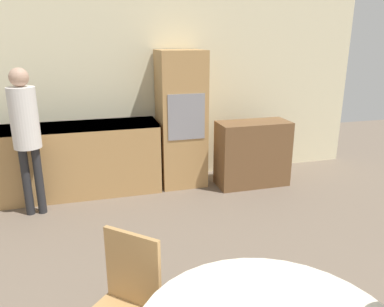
% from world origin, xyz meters
% --- Properties ---
extents(wall_back, '(6.41, 0.05, 2.60)m').
position_xyz_m(wall_back, '(0.00, 5.57, 1.30)').
color(wall_back, beige).
rests_on(wall_back, ground_plane).
extents(kitchen_counter, '(2.39, 0.60, 0.94)m').
position_xyz_m(kitchen_counter, '(-1.16, 5.23, 0.48)').
color(kitchen_counter, tan).
rests_on(kitchen_counter, ground_plane).
extents(oven_unit, '(0.62, 0.59, 1.85)m').
position_xyz_m(oven_unit, '(0.38, 5.24, 0.93)').
color(oven_unit, tan).
rests_on(oven_unit, ground_plane).
extents(sideboard, '(0.99, 0.45, 0.91)m').
position_xyz_m(sideboard, '(1.32, 4.91, 0.45)').
color(sideboard, brown).
rests_on(sideboard, ground_plane).
extents(chair_far_left, '(0.57, 0.57, 0.94)m').
position_xyz_m(chair_far_left, '(-0.73, 2.20, 0.53)').
color(chair_far_left, tan).
rests_on(chair_far_left, ground_plane).
extents(person_standing, '(0.30, 0.30, 1.70)m').
position_xyz_m(person_standing, '(-1.52, 4.74, 1.07)').
color(person_standing, '#262628').
rests_on(person_standing, ground_plane).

